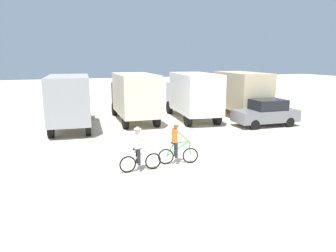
{
  "coord_description": "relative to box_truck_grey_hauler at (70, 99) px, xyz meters",
  "views": [
    {
      "loc": [
        -5.76,
        -11.06,
        4.42
      ],
      "look_at": [
        -0.57,
        3.43,
        1.1
      ],
      "focal_mm": 33.93,
      "sensor_mm": 36.0,
      "label": 1
    }
  ],
  "objects": [
    {
      "name": "box_truck_tan_camper",
      "position": [
        12.43,
        0.42,
        0.0
      ],
      "size": [
        2.89,
        6.91,
        3.35
      ],
      "color": "#CCB78E",
      "rests_on": "ground"
    },
    {
      "name": "box_truck_cream_rv",
      "position": [
        4.35,
        0.93,
        0.0
      ],
      "size": [
        2.65,
        6.84,
        3.35
      ],
      "color": "beige",
      "rests_on": "ground"
    },
    {
      "name": "sedan_parked",
      "position": [
        12.13,
        -3.58,
        -0.99
      ],
      "size": [
        4.26,
        1.91,
        1.76
      ],
      "color": "slate",
      "rests_on": "ground"
    },
    {
      "name": "cyclist_cowboy_hat",
      "position": [
        3.83,
        -8.74,
        -1.03
      ],
      "size": [
        1.71,
        0.56,
        1.82
      ],
      "color": "black",
      "rests_on": "ground"
    },
    {
      "name": "cyclist_orange_shirt",
      "position": [
        2.1,
        -9.06,
        -1.03
      ],
      "size": [
        1.73,
        0.52,
        1.82
      ],
      "color": "black",
      "rests_on": "ground"
    },
    {
      "name": "box_truck_grey_hauler",
      "position": [
        0.0,
        0.0,
        0.0
      ],
      "size": [
        2.92,
        6.92,
        3.35
      ],
      "color": "#9E9EA3",
      "rests_on": "ground"
    },
    {
      "name": "ground_plane",
      "position": [
        4.9,
        -9.66,
        -1.87
      ],
      "size": [
        120.0,
        120.0,
        0.0
      ],
      "primitive_type": "plane",
      "color": "beige"
    },
    {
      "name": "box_truck_avon_van",
      "position": [
        8.5,
        0.2,
        0.0
      ],
      "size": [
        3.01,
        6.95,
        3.35
      ],
      "color": "white",
      "rests_on": "ground"
    }
  ]
}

